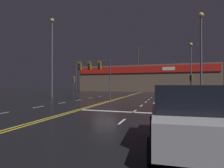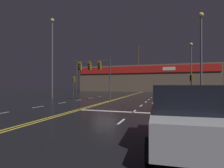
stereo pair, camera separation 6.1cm
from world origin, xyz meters
name	(u,v)px [view 1 (the left image)]	position (x,y,z in m)	size (l,w,h in m)	color
ground_plane	(105,102)	(0.00, 0.00, 0.00)	(200.00, 200.00, 0.00)	black
road_markings	(108,103)	(0.67, -0.95, 0.00)	(12.33, 60.00, 0.01)	gold
traffic_signal_median	(94,68)	(-2.08, 1.76, 3.91)	(4.67, 0.36, 5.02)	#38383D
traffic_signal_corner_northwest	(73,82)	(-9.11, 9.14, 2.44)	(0.42, 0.36, 3.33)	#38383D
traffic_signal_corner_northeast	(191,81)	(9.61, 8.65, 2.50)	(0.42, 0.36, 3.41)	#38383D
streetlight_near_left	(191,62)	(10.35, 15.04, 5.87)	(0.56, 0.56, 9.16)	#59595E
streetlight_far_left	(52,49)	(-9.82, 4.19, 7.27)	(0.56, 0.56, 11.74)	#59595E
streetlight_far_right	(201,45)	(9.92, 3.20, 6.20)	(0.56, 0.56, 9.77)	#59595E
parked_car	(183,116)	(6.81, -12.00, 0.95)	(2.25, 4.41, 1.88)	#ADADB2
building_backdrop	(145,79)	(0.00, 36.18, 3.79)	(39.21, 10.23, 7.55)	brown
utility_pole_row	(145,71)	(0.49, 31.77, 5.74)	(46.56, 0.26, 12.93)	#4C3828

